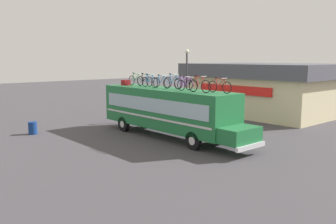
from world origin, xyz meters
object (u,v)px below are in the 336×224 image
(rooftop_bicycle_4, at_px, (161,82))
(rooftop_bicycle_9, at_px, (220,86))
(rooftop_bicycle_6, at_px, (183,84))
(rooftop_bicycle_8, at_px, (199,85))
(bus, at_px, (168,109))
(rooftop_bicycle_1, at_px, (136,80))
(rooftop_bicycle_5, at_px, (173,82))
(rooftop_bicycle_2, at_px, (145,81))
(street_lamp, at_px, (187,77))
(rooftop_bicycle_3, at_px, (150,82))
(trash_bin, at_px, (33,128))
(luggage_bag_1, at_px, (126,83))
(rooftop_bicycle_7, at_px, (187,85))

(rooftop_bicycle_4, height_order, rooftop_bicycle_9, rooftop_bicycle_9)
(rooftop_bicycle_6, distance_m, rooftop_bicycle_8, 2.01)
(bus, relative_size, rooftop_bicycle_4, 7.10)
(rooftop_bicycle_1, height_order, rooftop_bicycle_5, rooftop_bicycle_5)
(rooftop_bicycle_2, distance_m, rooftop_bicycle_9, 6.77)
(street_lamp, bearing_deg, rooftop_bicycle_2, -76.57)
(rooftop_bicycle_8, relative_size, street_lamp, 0.30)
(bus, relative_size, rooftop_bicycle_5, 6.83)
(rooftop_bicycle_3, xyz_separation_m, rooftop_bicycle_4, (0.97, 0.21, -0.02))
(trash_bin, bearing_deg, rooftop_bicycle_6, 40.41)
(bus, xyz_separation_m, rooftop_bicycle_6, (1.01, 0.34, 1.67))
(rooftop_bicycle_1, bearing_deg, rooftop_bicycle_8, -3.55)
(rooftop_bicycle_3, xyz_separation_m, rooftop_bicycle_9, (5.76, 0.46, -0.01))
(bus, xyz_separation_m, luggage_bag_1, (-4.48, -0.19, 1.50))
(rooftop_bicycle_4, relative_size, rooftop_bicycle_7, 1.01)
(rooftop_bicycle_4, bearing_deg, rooftop_bicycle_7, -8.95)
(rooftop_bicycle_2, bearing_deg, rooftop_bicycle_3, -19.63)
(rooftop_bicycle_2, distance_m, rooftop_bicycle_7, 4.90)
(rooftop_bicycle_4, xyz_separation_m, street_lamp, (-3.26, 5.50, 0.05))
(rooftop_bicycle_9, xyz_separation_m, trash_bin, (-10.68, -6.67, -3.10))
(rooftop_bicycle_1, distance_m, rooftop_bicycle_9, 7.69)
(rooftop_bicycle_3, relative_size, street_lamp, 0.30)
(rooftop_bicycle_7, distance_m, street_lamp, 8.55)
(luggage_bag_1, height_order, street_lamp, street_lamp)
(street_lamp, bearing_deg, bus, -53.87)
(rooftop_bicycle_8, relative_size, rooftop_bicycle_9, 1.01)
(rooftop_bicycle_2, height_order, rooftop_bicycle_7, rooftop_bicycle_2)
(rooftop_bicycle_3, height_order, trash_bin, rooftop_bicycle_3)
(rooftop_bicycle_1, xyz_separation_m, rooftop_bicycle_5, (3.80, 0.16, 0.02))
(luggage_bag_1, distance_m, rooftop_bicycle_3, 2.66)
(rooftop_bicycle_3, xyz_separation_m, rooftop_bicycle_5, (1.87, 0.42, 0.02))
(rooftop_bicycle_7, relative_size, rooftop_bicycle_9, 0.98)
(street_lamp, bearing_deg, luggage_bag_1, -93.55)
(rooftop_bicycle_1, relative_size, rooftop_bicycle_2, 0.99)
(street_lamp, bearing_deg, rooftop_bicycle_8, -39.72)
(rooftop_bicycle_3, bearing_deg, rooftop_bicycle_6, 8.06)
(bus, bearing_deg, rooftop_bicycle_9, 5.71)
(rooftop_bicycle_9, bearing_deg, rooftop_bicycle_6, -178.93)
(rooftop_bicycle_3, distance_m, rooftop_bicycle_8, 4.77)
(rooftop_bicycle_4, height_order, rooftop_bicycle_5, rooftop_bicycle_5)
(rooftop_bicycle_4, distance_m, rooftop_bicycle_7, 2.92)
(rooftop_bicycle_4, bearing_deg, rooftop_bicycle_2, 175.53)
(rooftop_bicycle_1, distance_m, rooftop_bicycle_8, 6.71)
(trash_bin, bearing_deg, bus, 42.89)
(rooftop_bicycle_1, bearing_deg, rooftop_bicycle_4, -1.01)
(bus, distance_m, luggage_bag_1, 4.72)
(rooftop_bicycle_1, bearing_deg, rooftop_bicycle_3, -7.57)
(bus, xyz_separation_m, street_lamp, (-4.12, 5.64, 1.72))
(rooftop_bicycle_6, height_order, rooftop_bicycle_8, rooftop_bicycle_8)
(rooftop_bicycle_3, bearing_deg, luggage_bag_1, -177.33)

